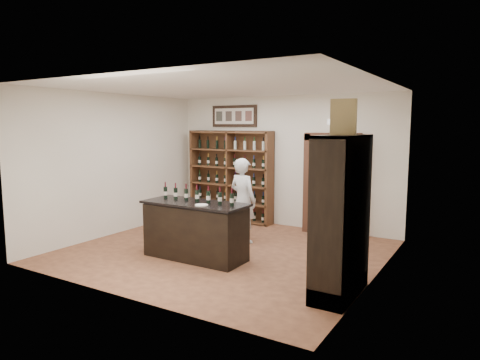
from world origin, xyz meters
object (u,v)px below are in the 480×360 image
Objects in this scene: wine_shelf at (231,176)px; tasting_counter at (195,231)px; shopkeeper at (243,200)px; wine_crate at (344,117)px; side_cabinet at (343,242)px; counter_bottle_0 at (165,192)px.

tasting_counter is at bearing -69.44° from wine_shelf.
wine_shelf is 2.06m from shopkeeper.
wine_shelf is at bearing -40.34° from shopkeeper.
tasting_counter is 3.99× the size of wine_crate.
wine_crate is at bearing -40.30° from wine_shelf.
wine_crate reaches higher than tasting_counter.
wine_shelf is 5.02m from side_cabinet.
side_cabinet is (3.82, -3.23, -0.35)m from wine_shelf.
wine_crate is at bearing 147.08° from side_cabinet.
wine_crate is (2.50, -1.60, 1.59)m from shopkeeper.
side_cabinet is at bearing -6.00° from counter_bottle_0.
wine_crate is at bearing 158.38° from shopkeeper.
side_cabinet is (2.72, -0.30, 0.26)m from tasting_counter.
shopkeeper is at bearing 82.65° from tasting_counter.
wine_crate is (2.67, -0.27, 1.94)m from tasting_counter.
tasting_counter is (1.10, -2.93, -0.61)m from wine_shelf.
shopkeeper is at bearing 55.03° from counter_bottle_0.
shopkeeper reaches higher than tasting_counter.
side_cabinet reaches higher than shopkeeper.
wine_shelf is 4.67× the size of wine_crate.
wine_shelf is 2.90m from counter_bottle_0.
wine_crate reaches higher than wine_shelf.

